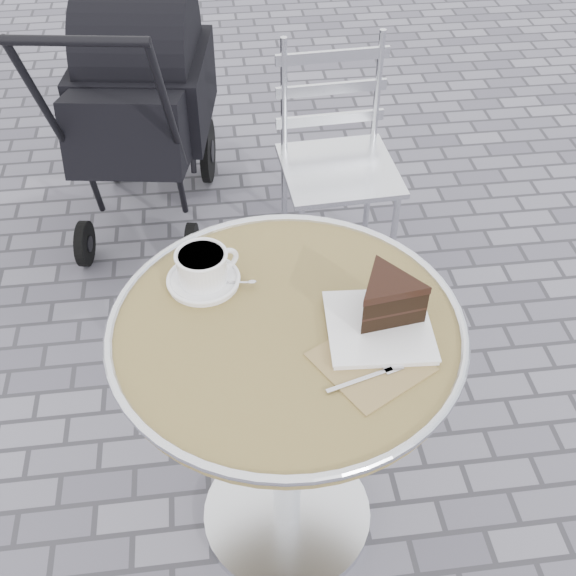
{
  "coord_description": "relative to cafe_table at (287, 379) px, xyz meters",
  "views": [
    {
      "loc": [
        -0.12,
        -0.99,
        1.76
      ],
      "look_at": [
        0.01,
        0.06,
        0.78
      ],
      "focal_mm": 45.0,
      "sensor_mm": 36.0,
      "label": 1
    }
  ],
  "objects": [
    {
      "name": "ground",
      "position": [
        0.0,
        0.0,
        -0.57
      ],
      "size": [
        80.0,
        80.0,
        0.0
      ],
      "primitive_type": "plane",
      "color": "slate",
      "rests_on": "ground"
    },
    {
      "name": "cake_plate_set",
      "position": [
        0.19,
        -0.02,
        0.21
      ],
      "size": [
        0.28,
        0.33,
        0.11
      ],
      "rotation": [
        0.0,
        0.0,
        -0.06
      ],
      "color": "#91744F",
      "rests_on": "cafe_table"
    },
    {
      "name": "baby_stroller",
      "position": [
        -0.36,
        1.43,
        -0.13
      ],
      "size": [
        0.56,
        0.98,
        0.97
      ],
      "rotation": [
        0.0,
        0.0,
        -0.15
      ],
      "color": "black",
      "rests_on": "ground"
    },
    {
      "name": "bistro_chair",
      "position": [
        0.29,
        1.07,
        -0.06
      ],
      "size": [
        0.39,
        0.39,
        0.82
      ],
      "rotation": [
        0.0,
        0.0,
        0.05
      ],
      "color": "silver",
      "rests_on": "ground"
    },
    {
      "name": "cafe_table",
      "position": [
        0.0,
        0.0,
        0.0
      ],
      "size": [
        0.72,
        0.72,
        0.74
      ],
      "color": "silver",
      "rests_on": "ground"
    },
    {
      "name": "cappuccino_set",
      "position": [
        -0.16,
        0.15,
        0.2
      ],
      "size": [
        0.18,
        0.15,
        0.08
      ],
      "rotation": [
        0.0,
        0.0,
        0.37
      ],
      "color": "white",
      "rests_on": "cafe_table"
    }
  ]
}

